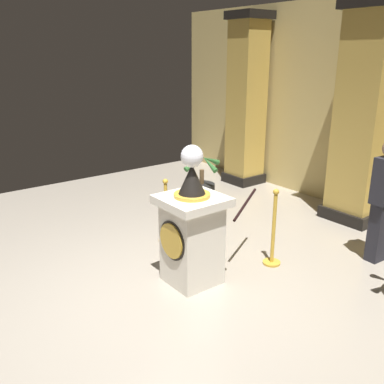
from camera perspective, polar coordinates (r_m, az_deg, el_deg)
ground_plane at (r=5.26m, az=-3.14°, el=-12.99°), size 10.23×10.23×0.00m
back_wall at (r=7.86m, az=24.15°, el=10.06°), size 10.23×0.16×3.64m
pedestal_clock at (r=5.14m, az=-0.05°, el=-5.11°), size 0.72×0.72×1.73m
stanchion_near at (r=5.79m, az=10.80°, el=-6.10°), size 0.24×0.24×1.06m
stanchion_far at (r=6.37m, az=-3.49°, el=-3.80°), size 0.24×0.24×0.99m
velvet_rope at (r=5.87m, az=3.38°, el=-1.07°), size 1.13×1.12×0.22m
column_left at (r=9.13m, az=7.30°, el=11.85°), size 0.73×0.73×3.50m
column_centre_rear at (r=7.46m, az=22.27°, el=9.27°), size 0.90×0.90×3.50m
potted_palm_left at (r=7.77m, az=1.30°, el=0.13°), size 0.79×0.79×1.01m
bystander_guest at (r=6.15m, az=24.31°, el=-0.82°), size 0.24×0.37×1.67m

